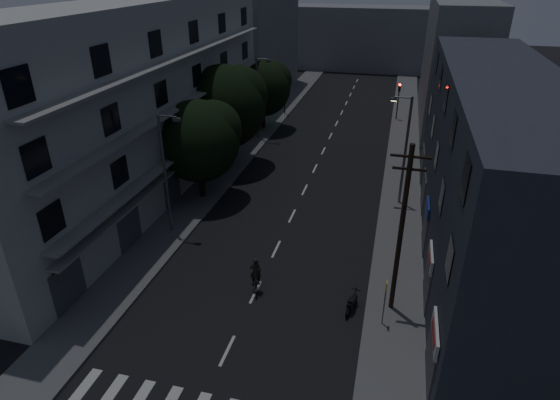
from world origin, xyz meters
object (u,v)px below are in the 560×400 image
at_px(utility_pole, 401,229).
at_px(motorcycle, 352,304).
at_px(cyclist, 256,280).
at_px(bus_stop_sign, 385,295).

relative_size(utility_pole, motorcycle, 5.31).
height_order(motorcycle, cyclist, cyclist).
distance_m(utility_pole, bus_stop_sign, 3.32).
height_order(utility_pole, motorcycle, utility_pole).
height_order(utility_pole, cyclist, utility_pole).
distance_m(utility_pole, motorcycle, 4.90).
bearing_deg(bus_stop_sign, utility_pole, 75.03).
height_order(bus_stop_sign, motorcycle, bus_stop_sign).
bearing_deg(motorcycle, utility_pole, 30.78).
bearing_deg(cyclist, utility_pole, -15.11).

